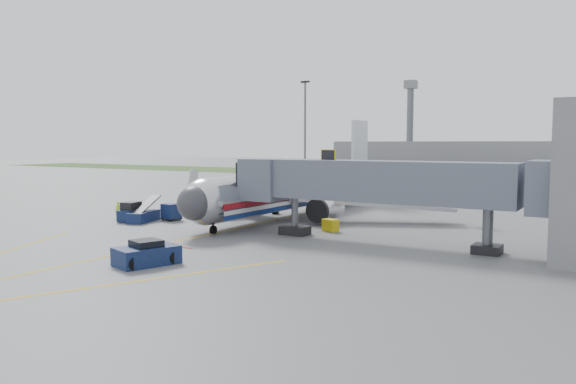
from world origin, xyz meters
The scene contains 16 objects.
ground centered at (0.00, 0.00, 0.00)m, with size 400.00×400.00×0.00m, color #565659.
grass_strip centered at (0.00, 90.00, 0.01)m, with size 300.00×25.00×0.01m, color #2D4C1E.
apron_markings centered at (0.00, -7.40, 0.00)m, with size 21.52×50.00×0.01m.
airliner centered at (0.00, 15.25, 2.65)m, with size 32.10×35.67×10.25m.
jet_bridge centered at (12.86, 5.00, 4.47)m, with size 25.30×4.00×6.90m.
light_mast_left centered at (-30.00, 70.00, 10.78)m, with size 2.00×0.44×20.40m.
distant_terminal centered at (-10.00, 170.00, 4.00)m, with size 120.00×14.00×8.00m, color slate.
control_tower centered at (-40.00, 165.00, 17.33)m, with size 4.00×4.00×30.00m.
pushback_tug centered at (4.00, -9.37, 0.64)m, with size 3.26×4.17×1.52m.
baggage_tug centered at (-11.24, 3.65, 0.82)m, with size 1.83×2.85×1.85m.
baggage_cart_a centered at (-12.04, 14.37, 0.94)m, with size 2.16×2.16×1.85m.
baggage_cart_b centered at (-8.37, 6.04, 0.82)m, with size 1.64×1.64×1.61m.
baggage_cart_c centered at (-7.08, 16.80, 0.95)m, with size 1.82×1.82×1.87m.
belt_loader centered at (-10.01, 4.04, 0.57)m, with size 2.64×4.86×2.29m.
ground_power_cart centered at (7.69, 8.00, 0.51)m, with size 1.50×1.26×1.03m.
ramp_worker centered at (-13.74, 4.31, 0.83)m, with size 0.61×0.40×1.66m, color #A1E31A.
Camera 1 is at (28.89, -33.66, 7.40)m, focal length 35.00 mm.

